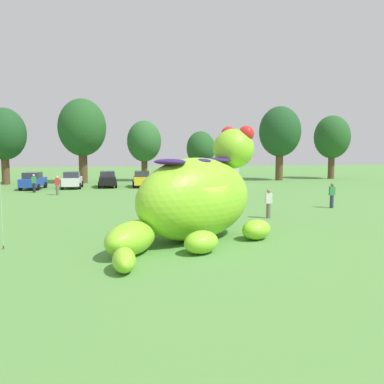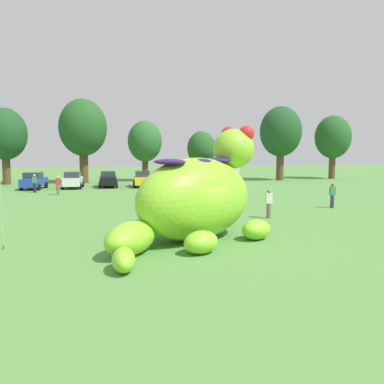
# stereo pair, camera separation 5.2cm
# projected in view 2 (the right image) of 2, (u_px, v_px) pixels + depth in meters

# --- Properties ---
(ground_plane) EXTENTS (160.00, 160.00, 0.00)m
(ground_plane) POSITION_uv_depth(u_px,v_px,m) (197.00, 242.00, 18.35)
(ground_plane) COLOR #568E42
(giant_inflatable_creature) EXTENTS (8.04, 9.00, 5.20)m
(giant_inflatable_creature) POSITION_uv_depth(u_px,v_px,m) (196.00, 198.00, 18.76)
(giant_inflatable_creature) COLOR #8CD12D
(giant_inflatable_creature) RESTS_ON ground
(car_blue) EXTENTS (2.29, 4.27, 1.72)m
(car_blue) POSITION_uv_depth(u_px,v_px,m) (34.00, 181.00, 42.32)
(car_blue) COLOR #2347B7
(car_blue) RESTS_ON ground
(car_white) EXTENTS (1.96, 4.11, 1.72)m
(car_white) POSITION_uv_depth(u_px,v_px,m) (73.00, 180.00, 43.28)
(car_white) COLOR white
(car_white) RESTS_ON ground
(car_black) EXTENTS (2.00, 4.13, 1.72)m
(car_black) POSITION_uv_depth(u_px,v_px,m) (108.00, 179.00, 44.61)
(car_black) COLOR black
(car_black) RESTS_ON ground
(car_yellow) EXTENTS (2.00, 4.13, 1.72)m
(car_yellow) POSITION_uv_depth(u_px,v_px,m) (142.00, 179.00, 44.85)
(car_yellow) COLOR yellow
(car_yellow) RESTS_ON ground
(car_red) EXTENTS (2.10, 4.18, 1.72)m
(car_red) POSITION_uv_depth(u_px,v_px,m) (176.00, 178.00, 46.31)
(car_red) COLOR red
(car_red) RESTS_ON ground
(box_truck) EXTENTS (2.92, 6.58, 2.95)m
(box_truck) POSITION_uv_depth(u_px,v_px,m) (226.00, 171.00, 47.34)
(box_truck) COLOR #333842
(box_truck) RESTS_ON ground
(tree_left) EXTENTS (4.89, 4.89, 8.68)m
(tree_left) POSITION_uv_depth(u_px,v_px,m) (5.00, 135.00, 47.46)
(tree_left) COLOR brown
(tree_left) RESTS_ON ground
(tree_mid_left) EXTENTS (5.59, 5.59, 9.92)m
(tree_mid_left) POSITION_uv_depth(u_px,v_px,m) (83.00, 128.00, 49.40)
(tree_mid_left) COLOR brown
(tree_mid_left) RESTS_ON ground
(tree_centre_left) EXTENTS (4.26, 4.26, 7.57)m
(tree_centre_left) POSITION_uv_depth(u_px,v_px,m) (145.00, 142.00, 52.59)
(tree_centre_left) COLOR brown
(tree_centre_left) RESTS_ON ground
(tree_centre) EXTENTS (3.50, 3.50, 6.20)m
(tree_centre) POSITION_uv_depth(u_px,v_px,m) (201.00, 149.00, 51.41)
(tree_centre) COLOR brown
(tree_centre) RESTS_ON ground
(tree_centre_right) EXTENTS (5.35, 5.35, 9.49)m
(tree_centre_right) POSITION_uv_depth(u_px,v_px,m) (281.00, 132.00, 53.92)
(tree_centre_right) COLOR brown
(tree_centre_right) RESTS_ON ground
(tree_mid_right) EXTENTS (4.81, 4.81, 8.54)m
(tree_mid_right) POSITION_uv_depth(u_px,v_px,m) (333.00, 137.00, 56.63)
(tree_mid_right) COLOR brown
(tree_mid_right) RESTS_ON ground
(spectator_near_inflatable) EXTENTS (0.38, 0.26, 1.71)m
(spectator_near_inflatable) POSITION_uv_depth(u_px,v_px,m) (35.00, 183.00, 39.09)
(spectator_near_inflatable) COLOR black
(spectator_near_inflatable) RESTS_ON ground
(spectator_mid_field) EXTENTS (0.38, 0.26, 1.71)m
(spectator_mid_field) POSITION_uv_depth(u_px,v_px,m) (332.00, 196.00, 28.89)
(spectator_mid_field) COLOR #2D334C
(spectator_mid_field) RESTS_ON ground
(spectator_by_cars) EXTENTS (0.38, 0.26, 1.71)m
(spectator_by_cars) POSITION_uv_depth(u_px,v_px,m) (58.00, 185.00, 36.93)
(spectator_by_cars) COLOR #726656
(spectator_by_cars) RESTS_ON ground
(spectator_far_side) EXTENTS (0.38, 0.26, 1.71)m
(spectator_far_side) POSITION_uv_depth(u_px,v_px,m) (269.00, 204.00, 24.62)
(spectator_far_side) COLOR #726656
(spectator_far_side) RESTS_ON ground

